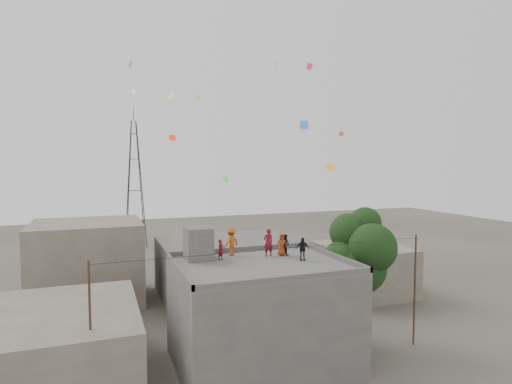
% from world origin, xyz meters
% --- Properties ---
extents(ground, '(140.00, 140.00, 0.00)m').
position_xyz_m(ground, '(0.00, 0.00, 0.00)').
color(ground, '#3F3A34').
rests_on(ground, ground).
extents(main_building, '(10.00, 8.00, 6.10)m').
position_xyz_m(main_building, '(0.00, 0.00, 3.05)').
color(main_building, '#504D4A').
rests_on(main_building, ground).
extents(parapet, '(10.00, 8.00, 0.30)m').
position_xyz_m(parapet, '(0.00, 0.00, 6.25)').
color(parapet, '#504D4A').
rests_on(parapet, main_building).
extents(stair_head_box, '(1.60, 1.80, 2.00)m').
position_xyz_m(stair_head_box, '(-3.20, 2.60, 7.10)').
color(stair_head_box, '#504D4A').
rests_on(stair_head_box, main_building).
extents(neighbor_west, '(8.00, 10.00, 4.00)m').
position_xyz_m(neighbor_west, '(-11.00, 2.00, 2.00)').
color(neighbor_west, '#655B4F').
rests_on(neighbor_west, ground).
extents(neighbor_north, '(12.00, 9.00, 5.00)m').
position_xyz_m(neighbor_north, '(2.00, 14.00, 2.50)').
color(neighbor_north, '#504D4A').
rests_on(neighbor_north, ground).
extents(neighbor_northwest, '(9.00, 8.00, 7.00)m').
position_xyz_m(neighbor_northwest, '(-10.00, 16.00, 3.50)').
color(neighbor_northwest, '#655B4F').
rests_on(neighbor_northwest, ground).
extents(neighbor_east, '(7.00, 8.00, 4.40)m').
position_xyz_m(neighbor_east, '(14.00, 10.00, 2.20)').
color(neighbor_east, '#655B4F').
rests_on(neighbor_east, ground).
extents(tree, '(4.90, 4.60, 9.10)m').
position_xyz_m(tree, '(7.37, 0.60, 6.10)').
color(tree, black).
rests_on(tree, ground).
extents(utility_line, '(20.12, 0.62, 7.40)m').
position_xyz_m(utility_line, '(0.50, -1.25, 3.83)').
color(utility_line, black).
rests_on(utility_line, ground).
extents(transmission_tower, '(2.97, 2.97, 20.01)m').
position_xyz_m(transmission_tower, '(-4.00, 40.00, 9.07)').
color(transmission_tower, black).
rests_on(transmission_tower, ground).
extents(person_red_adult, '(0.66, 0.44, 1.78)m').
position_xyz_m(person_red_adult, '(1.20, 1.86, 6.99)').
color(person_red_adult, maroon).
rests_on(person_red_adult, main_building).
extents(person_orange_child, '(0.81, 0.65, 1.43)m').
position_xyz_m(person_orange_child, '(2.09, 1.73, 6.82)').
color(person_orange_child, '#9A3711').
rests_on(person_orange_child, main_building).
extents(person_dark_child, '(0.77, 0.83, 1.36)m').
position_xyz_m(person_dark_child, '(2.37, 1.85, 6.78)').
color(person_dark_child, black).
rests_on(person_dark_child, main_building).
extents(person_dark_adult, '(0.89, 0.53, 1.42)m').
position_xyz_m(person_dark_adult, '(2.74, 0.06, 6.81)').
color(person_dark_adult, black).
rests_on(person_dark_adult, main_building).
extents(person_orange_adult, '(1.34, 1.15, 1.79)m').
position_xyz_m(person_orange_adult, '(-0.97, 2.88, 7.00)').
color(person_orange_adult, '#BE5215').
rests_on(person_orange_adult, main_building).
extents(person_red_child, '(0.55, 0.52, 1.27)m').
position_xyz_m(person_red_child, '(-1.96, 1.87, 6.74)').
color(person_red_child, maroon).
rests_on(person_red_child, main_building).
extents(kites, '(19.04, 19.38, 10.84)m').
position_xyz_m(kites, '(1.11, 6.35, 15.45)').
color(kites, red).
rests_on(kites, ground).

